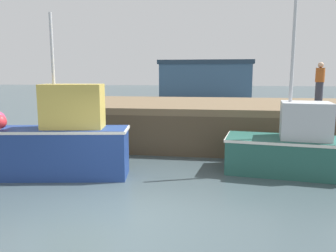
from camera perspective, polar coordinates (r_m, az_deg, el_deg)
ground at (r=7.41m, az=-8.90°, el=-14.90°), size 120.00×160.00×0.10m
pier at (r=14.18m, az=9.24°, el=2.66°), size 13.34×6.35×1.71m
fishing_boat_near_left at (r=9.94m, az=-18.42°, el=-2.57°), size 4.17×1.80×4.57m
fishing_boat_near_right at (r=10.48m, az=20.39°, el=-3.39°), size 3.78×2.07×5.16m
dockworker at (r=14.38m, az=24.61°, el=6.62°), size 0.34×0.34×1.68m
warehouse at (r=41.53m, az=6.46°, el=8.00°), size 11.23×5.12×4.60m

